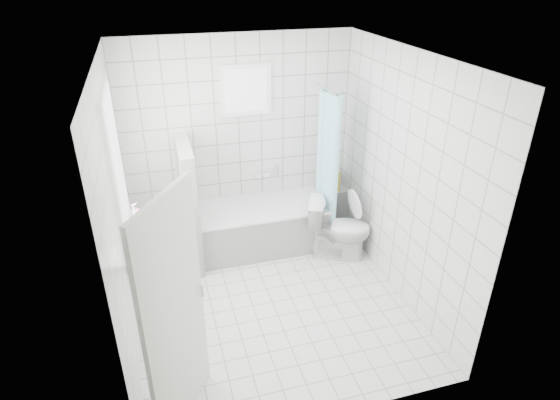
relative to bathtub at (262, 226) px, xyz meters
name	(u,v)px	position (x,y,z in m)	size (l,w,h in m)	color
ground	(272,302)	(-0.18, -1.13, -0.29)	(3.00, 3.00, 0.00)	white
ceiling	(270,56)	(-0.18, -1.13, 2.31)	(3.00, 3.00, 0.00)	white
wall_back	(239,143)	(-0.18, 0.37, 1.01)	(2.80, 0.02, 2.60)	white
wall_front	(328,291)	(-0.18, -2.62, 1.01)	(2.80, 0.02, 2.60)	white
wall_left	(119,215)	(-1.58, -1.13, 1.01)	(0.02, 3.00, 2.60)	white
wall_right	(402,179)	(1.22, -1.13, 1.01)	(0.02, 3.00, 2.60)	white
window_left	(119,171)	(-1.53, -0.83, 1.31)	(0.01, 0.90, 1.40)	white
window_back	(246,91)	(-0.08, 0.33, 1.66)	(0.50, 0.01, 0.50)	white
window_sill	(136,239)	(-1.49, -0.83, 0.57)	(0.18, 1.02, 0.08)	white
door	(175,319)	(-1.21, -2.27, 0.71)	(0.04, 0.80, 2.00)	silver
bathtub	(262,226)	(0.00, 0.00, 0.00)	(1.65, 0.77, 0.58)	white
partition_wall	(189,205)	(-0.89, -0.05, 0.46)	(0.15, 0.85, 1.50)	white
tiled_ledge	(330,207)	(1.03, 0.25, -0.02)	(0.40, 0.24, 0.55)	white
toilet	(339,229)	(0.85, -0.48, 0.09)	(0.43, 0.75, 0.77)	white
curtain_rod	(325,89)	(0.76, -0.03, 1.71)	(0.02, 0.02, 0.80)	silver
shower_curtain	(326,166)	(0.76, -0.16, 0.81)	(0.14, 0.48, 1.78)	#56DCFF
tub_faucet	(263,175)	(0.10, 0.33, 0.56)	(0.18, 0.06, 0.06)	silver
sill_bottles	(135,221)	(-1.48, -0.74, 0.72)	(0.15, 0.48, 0.28)	silver
ledge_bottles	(333,182)	(1.03, 0.24, 0.38)	(0.18, 0.15, 0.27)	red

